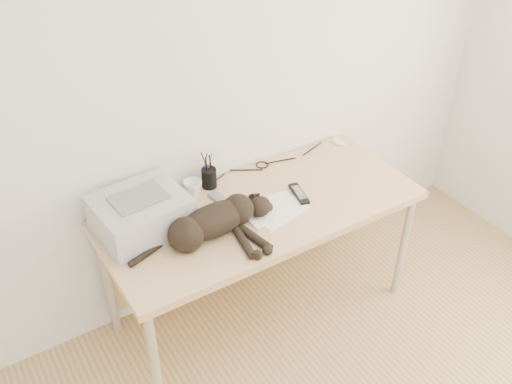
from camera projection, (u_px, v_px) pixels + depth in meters
wall_back at (222, 76)px, 2.75m from camera, size 3.50×0.00×3.50m
desk at (253, 218)px, 2.97m from camera, size 1.60×0.70×0.74m
printer at (141, 214)px, 2.64m from camera, size 0.43×0.38×0.19m
papers at (275, 210)px, 2.81m from camera, size 0.33×0.25×0.01m
cat at (211, 224)px, 2.61m from camera, size 0.74×0.34×0.17m
mug at (193, 189)px, 2.89m from camera, size 0.12×0.12×0.09m
pen_cup at (209, 178)px, 2.94m from camera, size 0.08×0.08×0.20m
remote_grey at (223, 202)px, 2.85m from camera, size 0.08×0.20×0.02m
remote_black at (299, 194)px, 2.91m from camera, size 0.09×0.18×0.02m
mouse at (339, 140)px, 3.32m from camera, size 0.07×0.11×0.03m
cable_tangle at (231, 176)px, 3.04m from camera, size 1.36×0.07×0.01m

